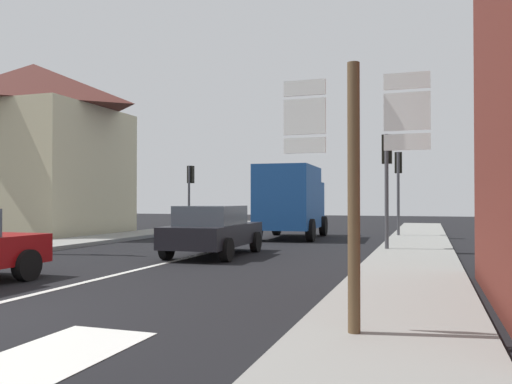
# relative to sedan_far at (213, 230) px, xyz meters

# --- Properties ---
(ground_plane) EXTENTS (80.00, 80.00, 0.00)m
(ground_plane) POSITION_rel_sedan_far_xyz_m (-0.48, 1.46, -0.76)
(ground_plane) COLOR black
(sidewalk_right) EXTENTS (2.25, 44.00, 0.14)m
(sidewalk_right) POSITION_rel_sedan_far_xyz_m (5.60, -0.54, -0.69)
(sidewalk_right) COLOR gray
(sidewalk_right) RESTS_ON ground
(sidewalk_left) EXTENTS (2.25, 44.00, 0.14)m
(sidewalk_left) POSITION_rel_sedan_far_xyz_m (-6.55, -0.54, -0.69)
(sidewalk_left) COLOR gray
(sidewalk_left) RESTS_ON ground
(lane_centre_stripe) EXTENTS (0.16, 12.00, 0.01)m
(lane_centre_stripe) POSITION_rel_sedan_far_xyz_m (-0.48, -2.54, -0.75)
(lane_centre_stripe) COLOR silver
(lane_centre_stripe) RESTS_ON ground
(lane_turn_arrow) EXTENTS (1.20, 2.20, 0.01)m
(lane_turn_arrow) POSITION_rel_sedan_far_xyz_m (2.25, -9.54, -0.75)
(lane_turn_arrow) COLOR silver
(lane_turn_arrow) RESTS_ON ground
(clapboard_house_left) EXTENTS (7.79, 7.60, 8.09)m
(clapboard_house_left) POSITION_rel_sedan_far_xyz_m (-11.72, 5.89, 3.33)
(clapboard_house_left) COLOR beige
(clapboard_house_left) RESTS_ON ground
(sedan_far) EXTENTS (2.08, 4.25, 1.47)m
(sedan_far) POSITION_rel_sedan_far_xyz_m (0.00, 0.00, 0.00)
(sedan_far) COLOR black
(sedan_far) RESTS_ON ground
(delivery_truck) EXTENTS (2.66, 5.09, 3.05)m
(delivery_truck) POSITION_rel_sedan_far_xyz_m (0.42, 7.48, 0.89)
(delivery_truck) COLOR #19478C
(delivery_truck) RESTS_ON ground
(route_sign_post) EXTENTS (1.66, 0.14, 3.20)m
(route_sign_post) POSITION_rel_sedan_far_xyz_m (5.20, -8.17, 1.15)
(route_sign_post) COLOR brown
(route_sign_post) RESTS_ON ground
(traffic_light_far_right) EXTENTS (0.30, 0.49, 3.70)m
(traffic_light_far_right) POSITION_rel_sedan_far_xyz_m (4.77, 9.06, 1.98)
(traffic_light_far_right) COLOR #47474C
(traffic_light_far_right) RESTS_ON ground
(traffic_light_near_right) EXTENTS (0.30, 0.49, 3.68)m
(traffic_light_near_right) POSITION_rel_sedan_far_xyz_m (4.77, 2.54, 1.96)
(traffic_light_near_right) COLOR #47474C
(traffic_light_near_right) RESTS_ON ground
(traffic_light_far_left) EXTENTS (0.30, 0.49, 3.42)m
(traffic_light_far_left) POSITION_rel_sedan_far_xyz_m (-5.73, 10.41, 1.77)
(traffic_light_far_left) COLOR #47474C
(traffic_light_far_left) RESTS_ON ground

